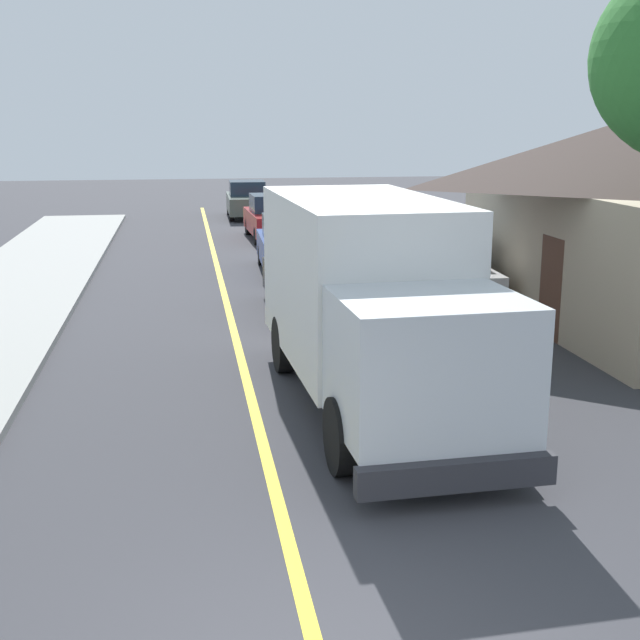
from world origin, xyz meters
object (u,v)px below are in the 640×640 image
object	(u,v)px
parked_car_furthest	(247,200)
parked_car_far	(273,218)
box_truck	(371,294)
parked_van_across	(443,272)
parked_car_mid	(291,246)
stop_sign	(452,242)
parked_car_near	(314,280)

from	to	relation	value
parked_car_furthest	parked_car_far	bearing A→B (deg)	-86.89
box_truck	parked_van_across	distance (m)	7.73
parked_car_mid	parked_car_far	bearing A→B (deg)	88.11
stop_sign	parked_car_near	bearing A→B (deg)	148.50
box_truck	parked_car_furthest	distance (m)	26.45
parked_car_near	parked_car_mid	world-z (taller)	same
parked_car_far	stop_sign	bearing A→B (deg)	-80.89
parked_car_mid	parked_car_furthest	distance (m)	14.55
stop_sign	parked_car_furthest	bearing A→B (deg)	97.09
parked_car_near	parked_van_across	bearing A→B (deg)	9.50
parked_car_furthest	stop_sign	world-z (taller)	stop_sign
parked_car_far	stop_sign	world-z (taller)	stop_sign
parked_car_near	parked_van_across	world-z (taller)	same
box_truck	parked_car_far	xyz separation A→B (m)	(0.53, 19.04, -0.97)
parked_van_across	parked_car_mid	bearing A→B (deg)	121.47
parked_car_mid	parked_car_furthest	size ratio (longest dim) A/B	1.00
parked_car_near	parked_car_far	world-z (taller)	same
parked_car_mid	stop_sign	distance (m)	7.71
parked_car_far	stop_sign	distance (m)	14.58
parked_car_far	parked_car_furthest	world-z (taller)	same
parked_van_across	stop_sign	distance (m)	2.51
box_truck	parked_car_furthest	world-z (taller)	box_truck
box_truck	parked_car_mid	distance (m)	11.93
parked_car_far	parked_car_mid	bearing A→B (deg)	-91.89
box_truck	parked_car_mid	world-z (taller)	box_truck
parked_van_across	stop_sign	world-z (taller)	stop_sign
parked_car_near	stop_sign	size ratio (longest dim) A/B	1.69
parked_van_across	stop_sign	size ratio (longest dim) A/B	1.69
box_truck	stop_sign	bearing A→B (deg)	58.81
parked_car_furthest	box_truck	bearing A→B (deg)	-90.29
parked_car_mid	parked_car_far	size ratio (longest dim) A/B	1.00
parked_car_near	parked_van_across	size ratio (longest dim) A/B	1.00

